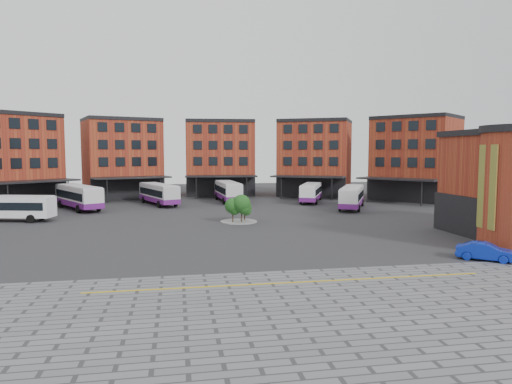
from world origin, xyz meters
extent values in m
plane|color=#28282B|center=(0.00, 0.00, 0.00)|extent=(160.00, 160.00, 0.00)
cube|color=slate|center=(2.00, -22.00, 0.01)|extent=(50.00, 22.00, 0.02)
cube|color=gold|center=(2.00, -14.00, 0.03)|extent=(26.00, 0.15, 0.02)
cube|color=#9B3C21|center=(-31.45, 36.93, 7.00)|extent=(16.35, 16.13, 14.00)
cube|color=black|center=(-28.20, 33.32, 2.00)|extent=(10.00, 9.07, 4.00)
cube|color=black|center=(-31.45, 36.93, 14.30)|extent=(16.55, 16.35, 0.60)
cube|color=black|center=(-28.07, 33.17, 9.20)|extent=(8.60, 7.77, 8.00)
cube|color=black|center=(-26.63, 31.58, 4.00)|extent=(12.61, 11.97, 0.25)
cylinder|color=black|center=(-28.81, 27.19, 2.00)|extent=(0.20, 0.20, 4.00)
cylinder|color=black|center=(-22.05, 33.28, 2.00)|extent=(0.20, 0.20, 4.00)
cube|color=#9B3C21|center=(-15.30, 46.44, 7.00)|extent=(15.55, 13.69, 14.00)
cube|color=black|center=(-13.72, 41.85, 2.00)|extent=(12.45, 4.71, 4.00)
cube|color=black|center=(-15.30, 46.44, 14.30)|extent=(15.65, 13.97, 0.60)
cube|color=black|center=(-13.66, 41.66, 9.20)|extent=(10.87, 3.87, 8.00)
cube|color=black|center=(-12.96, 39.63, 4.00)|extent=(13.72, 8.39, 0.25)
cylinder|color=black|center=(-16.67, 36.45, 2.00)|extent=(0.20, 0.20, 4.00)
cylinder|color=black|center=(-8.07, 39.41, 2.00)|extent=(0.20, 0.20, 4.00)
cube|color=#9B3C21|center=(3.28, 48.89, 7.00)|extent=(13.67, 10.88, 14.00)
cube|color=black|center=(2.94, 44.05, 2.00)|extent=(13.00, 1.41, 4.00)
cube|color=black|center=(3.28, 48.89, 14.30)|extent=(13.69, 11.18, 0.60)
cube|color=black|center=(2.93, 43.85, 9.20)|extent=(11.42, 0.95, 8.00)
cube|color=black|center=(2.78, 41.70, 4.00)|extent=(13.28, 5.30, 0.25)
cylinder|color=black|center=(-1.89, 40.22, 2.00)|extent=(0.20, 0.20, 4.00)
cylinder|color=black|center=(7.19, 39.59, 2.00)|extent=(0.20, 0.20, 4.00)
cube|color=#9B3C21|center=(21.34, 43.88, 7.00)|extent=(16.12, 14.81, 14.00)
cube|color=black|center=(19.14, 39.56, 2.00)|extent=(11.81, 6.35, 4.00)
cube|color=black|center=(21.34, 43.88, 14.30)|extent=(16.26, 15.08, 0.60)
cube|color=black|center=(19.04, 39.38, 9.20)|extent=(10.26, 5.33, 8.00)
cube|color=black|center=(18.07, 37.46, 4.00)|extent=(13.58, 9.82, 0.25)
cylinder|color=black|center=(13.20, 37.92, 2.00)|extent=(0.20, 0.20, 4.00)
cylinder|color=black|center=(21.31, 33.79, 2.00)|extent=(0.20, 0.20, 4.00)
cube|color=#9B3C21|center=(36.00, 32.21, 7.00)|extent=(16.02, 16.39, 14.00)
cube|color=black|center=(32.29, 29.09, 2.00)|extent=(8.74, 10.28, 4.00)
cube|color=black|center=(36.00, 32.21, 14.30)|extent=(16.25, 16.58, 0.60)
cube|color=black|center=(32.14, 28.96, 9.20)|extent=(7.47, 8.86, 8.00)
cube|color=black|center=(30.49, 27.58, 4.00)|extent=(11.73, 12.79, 0.25)
cylinder|color=black|center=(26.19, 29.91, 2.00)|extent=(0.20, 0.20, 4.00)
cylinder|color=black|center=(32.03, 22.94, 2.00)|extent=(0.20, 0.20, 4.00)
cube|color=black|center=(22.90, -2.00, 2.00)|extent=(0.40, 12.00, 4.00)
cube|color=red|center=(20.10, -8.00, 5.50)|extent=(0.12, 2.20, 7.00)
cylinder|color=gray|center=(2.00, 12.00, 0.06)|extent=(4.40, 4.40, 0.12)
cylinder|color=#332114|center=(1.20, 11.40, 0.74)|extent=(0.14, 0.14, 1.48)
sphere|color=#204517|center=(1.20, 11.40, 2.07)|extent=(1.88, 1.88, 1.88)
sphere|color=#204517|center=(1.40, 11.25, 1.63)|extent=(1.32, 1.32, 1.32)
cylinder|color=#332114|center=(2.80, 12.60, 0.59)|extent=(0.14, 0.14, 1.19)
sphere|color=#204517|center=(2.80, 12.60, 1.67)|extent=(1.74, 1.74, 1.74)
sphere|color=#204517|center=(3.00, 12.45, 1.31)|extent=(1.22, 1.22, 1.22)
cylinder|color=#332114|center=(2.20, 11.00, 0.83)|extent=(0.14, 0.14, 1.66)
sphere|color=#204517|center=(2.20, 11.00, 2.33)|extent=(2.15, 2.15, 2.15)
sphere|color=#204517|center=(2.40, 10.85, 1.83)|extent=(1.51, 1.51, 1.51)
cube|color=white|center=(-25.55, 17.43, 1.78)|extent=(11.30, 4.95, 2.45)
cube|color=black|center=(-25.55, 17.43, 1.95)|extent=(10.45, 4.81, 0.95)
cube|color=silver|center=(-25.55, 17.43, 3.05)|extent=(10.85, 4.75, 0.12)
cylinder|color=black|center=(-22.40, 15.40, 0.50)|extent=(1.04, 0.52, 1.00)
cylinder|color=black|center=(-21.83, 17.84, 0.50)|extent=(1.04, 0.52, 1.00)
cube|color=silver|center=(-19.48, 27.94, 2.01)|extent=(8.67, 12.24, 2.78)
cube|color=black|center=(-19.48, 27.94, 2.21)|extent=(8.23, 11.41, 1.08)
cube|color=silver|center=(-19.48, 27.94, 3.46)|extent=(8.32, 11.75, 0.14)
cube|color=black|center=(-22.53, 33.27, 2.27)|extent=(2.15, 1.30, 1.25)
cube|color=#641A76|center=(-19.48, 27.94, 1.02)|extent=(8.73, 12.30, 0.79)
cylinder|color=black|center=(-22.70, 30.70, 0.57)|extent=(0.86, 1.15, 1.14)
cylinder|color=black|center=(-20.23, 32.11, 0.57)|extent=(0.86, 1.15, 1.14)
cylinder|color=black|center=(-18.72, 23.76, 0.57)|extent=(0.86, 1.15, 1.14)
cylinder|color=black|center=(-16.26, 25.17, 0.57)|extent=(0.86, 1.15, 1.14)
cube|color=silver|center=(-8.14, 32.11, 1.89)|extent=(6.78, 11.90, 2.62)
cube|color=black|center=(-8.14, 32.11, 2.08)|extent=(6.49, 11.05, 1.01)
cube|color=silver|center=(-8.14, 32.11, 3.26)|extent=(6.51, 11.43, 0.13)
cube|color=black|center=(-10.25, 37.48, 2.13)|extent=(2.15, 0.94, 1.17)
cube|color=#641A76|center=(-8.14, 32.11, 0.96)|extent=(6.83, 11.96, 0.75)
cylinder|color=black|center=(-10.76, 35.12, 0.53)|extent=(0.69, 1.11, 1.07)
cylinder|color=black|center=(-8.28, 36.09, 0.53)|extent=(0.69, 1.11, 1.07)
cylinder|color=black|center=(-8.01, 28.12, 0.53)|extent=(0.69, 1.11, 1.07)
cylinder|color=black|center=(-5.52, 29.10, 0.53)|extent=(0.69, 1.11, 1.07)
cube|color=silver|center=(3.24, 34.84, 1.93)|extent=(3.54, 12.14, 2.67)
cube|color=black|center=(3.24, 34.84, 2.12)|extent=(3.53, 11.19, 1.03)
cube|color=silver|center=(3.24, 34.84, 3.32)|extent=(3.40, 11.66, 0.13)
cube|color=black|center=(2.83, 40.71, 2.18)|extent=(2.32, 0.28, 1.20)
cube|color=#641A76|center=(3.24, 34.84, 0.98)|extent=(3.58, 12.18, 0.76)
cylinder|color=black|center=(1.62, 38.57, 0.54)|extent=(0.40, 1.11, 1.09)
cylinder|color=black|center=(4.33, 38.75, 0.54)|extent=(0.40, 1.11, 1.09)
cylinder|color=black|center=(2.14, 30.92, 0.54)|extent=(0.40, 1.11, 1.09)
cylinder|color=black|center=(4.86, 31.10, 0.54)|extent=(0.40, 1.11, 1.09)
cube|color=white|center=(16.94, 31.72, 1.78)|extent=(6.67, 11.14, 2.46)
cube|color=black|center=(16.94, 31.72, 1.96)|extent=(6.37, 10.35, 0.95)
cube|color=silver|center=(16.94, 31.72, 3.06)|extent=(6.40, 10.69, 0.12)
cube|color=black|center=(19.08, 36.70, 2.01)|extent=(2.01, 0.95, 1.10)
cube|color=#641A76|center=(16.94, 31.72, 0.90)|extent=(6.72, 11.19, 0.70)
cylinder|color=black|center=(17.18, 35.46, 0.50)|extent=(0.67, 1.04, 1.00)
cylinder|color=black|center=(19.49, 34.47, 0.50)|extent=(0.67, 1.04, 1.00)
cylinder|color=black|center=(14.39, 28.96, 0.50)|extent=(0.67, 1.04, 1.00)
cylinder|color=black|center=(16.70, 27.97, 0.50)|extent=(0.67, 1.04, 1.00)
cube|color=silver|center=(20.29, 22.00, 1.87)|extent=(7.58, 11.53, 2.58)
cube|color=black|center=(20.29, 22.00, 2.05)|extent=(7.21, 10.73, 1.00)
cube|color=silver|center=(20.29, 22.00, 3.21)|extent=(7.28, 11.07, 0.13)
cube|color=black|center=(22.86, 27.08, 2.11)|extent=(2.05, 1.12, 1.16)
cube|color=#641A76|center=(20.29, 22.00, 0.95)|extent=(7.63, 11.58, 0.74)
cylinder|color=black|center=(20.79, 25.90, 0.53)|extent=(0.76, 1.08, 1.05)
cylinder|color=black|center=(23.14, 24.71, 0.53)|extent=(0.76, 1.08, 1.05)
cylinder|color=black|center=(17.44, 19.28, 0.53)|extent=(0.76, 1.08, 1.05)
cylinder|color=black|center=(19.79, 18.10, 0.53)|extent=(0.76, 1.08, 1.05)
imported|color=#0D25AA|center=(18.25, -10.64, 0.70)|extent=(4.26, 3.81, 1.40)
camera|label=1|loc=(-5.26, -41.83, 8.38)|focal=32.00mm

